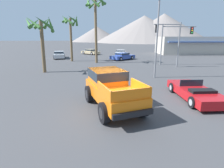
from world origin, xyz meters
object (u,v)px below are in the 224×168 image
object	(u,v)px
parked_car_blue	(123,56)
traffic_light_crosswalk	(175,37)
street_lamp_post	(158,29)
palm_tree_tall	(41,30)
orange_pickup_truck	(111,87)
parked_car_tan	(91,52)
red_convertible_car	(195,92)
parked_car_silver	(59,55)
parked_car_white	(121,53)
palm_tree_short	(71,27)
palm_tree_leaning	(95,14)
traffic_light_main	(169,36)

from	to	relation	value
parked_car_blue	traffic_light_crosswalk	distance (m)	9.08
street_lamp_post	palm_tree_tall	xyz separation A→B (m)	(-11.17, 2.97, -0.01)
orange_pickup_truck	traffic_light_crosswalk	distance (m)	17.33
orange_pickup_truck	parked_car_tan	bearing A→B (deg)	78.25
street_lamp_post	palm_tree_tall	bearing A→B (deg)	165.12
red_convertible_car	traffic_light_crosswalk	size ratio (longest dim) A/B	0.87
parked_car_silver	street_lamp_post	bearing A→B (deg)	-64.01
parked_car_blue	palm_tree_tall	xyz separation A→B (m)	(-9.47, -10.27, 3.78)
parked_car_white	palm_tree_tall	xyz separation A→B (m)	(-9.77, -16.88, 3.77)
palm_tree_short	palm_tree_leaning	world-z (taller)	palm_tree_leaning
street_lamp_post	palm_tree_leaning	size ratio (longest dim) A/B	0.80
street_lamp_post	palm_tree_leaning	world-z (taller)	palm_tree_leaning
parked_car_white	parked_car_tan	bearing A→B (deg)	168.06
orange_pickup_truck	palm_tree_short	size ratio (longest dim) A/B	0.76
red_convertible_car	palm_tree_tall	world-z (taller)	palm_tree_tall
red_convertible_car	parked_car_blue	distance (m)	19.34
red_convertible_car	palm_tree_leaning	distance (m)	18.29
parked_car_blue	traffic_light_main	xyz separation A→B (m)	(4.88, -7.46, 3.18)
red_convertible_car	palm_tree_leaning	xyz separation A→B (m)	(-6.70, 15.79, 6.35)
palm_tree_tall	parked_car_white	bearing A→B (deg)	59.94
parked_car_white	palm_tree_short	world-z (taller)	palm_tree_short
orange_pickup_truck	parked_car_tan	distance (m)	29.60
parked_car_blue	parked_car_silver	bearing A→B (deg)	-142.12
palm_tree_tall	parked_car_silver	bearing A→B (deg)	96.92
orange_pickup_truck	parked_car_silver	xyz separation A→B (m)	(-8.33, 22.48, -0.48)
parked_car_blue	street_lamp_post	bearing A→B (deg)	-32.59
palm_tree_short	traffic_light_crosswalk	bearing A→B (deg)	-16.01
red_convertible_car	traffic_light_crosswalk	distance (m)	14.53
palm_tree_short	palm_tree_leaning	distance (m)	4.59
parked_car_tan	street_lamp_post	bearing A→B (deg)	-118.35
parked_car_white	palm_tree_leaning	size ratio (longest dim) A/B	0.51
red_convertible_car	palm_tree_tall	size ratio (longest dim) A/B	0.79
orange_pickup_truck	traffic_light_main	bearing A→B (deg)	40.85
parked_car_tan	traffic_light_crosswalk	world-z (taller)	traffic_light_crosswalk
street_lamp_post	traffic_light_main	bearing A→B (deg)	61.14
traffic_light_main	palm_tree_tall	xyz separation A→B (m)	(-14.36, -2.81, 0.60)
parked_car_silver	traffic_light_crosswalk	size ratio (longest dim) A/B	0.88
parked_car_white	parked_car_tan	world-z (taller)	parked_car_white
palm_tree_tall	parked_car_tan	bearing A→B (deg)	80.01
parked_car_blue	traffic_light_main	world-z (taller)	traffic_light_main
parked_car_tan	palm_tree_tall	distance (m)	20.25
parked_car_white	orange_pickup_truck	bearing A→B (deg)	-85.07
parked_car_tan	traffic_light_crosswalk	distance (m)	19.67
red_convertible_car	traffic_light_main	xyz separation A→B (m)	(2.38, 11.72, 3.32)
red_convertible_car	parked_car_blue	world-z (taller)	parked_car_blue
parked_car_silver	palm_tree_leaning	size ratio (longest dim) A/B	0.51
parked_car_tan	palm_tree_short	distance (m)	11.84
parked_car_white	street_lamp_post	distance (m)	20.26
street_lamp_post	palm_tree_tall	size ratio (longest dim) A/B	1.25
parked_car_tan	street_lamp_post	world-z (taller)	street_lamp_post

